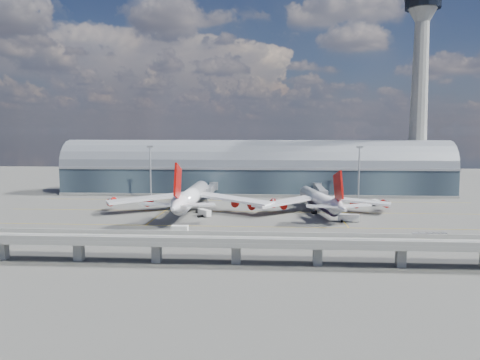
# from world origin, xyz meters

# --- Properties ---
(ground) EXTENTS (500.00, 500.00, 0.00)m
(ground) POSITION_xyz_m (0.00, 0.00, 0.00)
(ground) COLOR #474744
(ground) RESTS_ON ground
(taxi_lines) EXTENTS (200.00, 80.12, 0.01)m
(taxi_lines) POSITION_xyz_m (0.00, 22.11, 0.01)
(taxi_lines) COLOR gold
(taxi_lines) RESTS_ON ground
(terminal) EXTENTS (200.00, 30.00, 28.00)m
(terminal) POSITION_xyz_m (0.00, 77.99, 11.34)
(terminal) COLOR #212B37
(terminal) RESTS_ON ground
(control_tower) EXTENTS (19.00, 19.00, 103.00)m
(control_tower) POSITION_xyz_m (85.00, 83.00, 51.64)
(control_tower) COLOR gray
(control_tower) RESTS_ON ground
(guideway) EXTENTS (220.00, 8.50, 7.20)m
(guideway) POSITION_xyz_m (-0.00, -55.00, 5.29)
(guideway) COLOR gray
(guideway) RESTS_ON ground
(floodlight_mast_left) EXTENTS (3.00, 0.70, 25.70)m
(floodlight_mast_left) POSITION_xyz_m (-50.00, 55.00, 13.63)
(floodlight_mast_left) COLOR gray
(floodlight_mast_left) RESTS_ON ground
(floodlight_mast_right) EXTENTS (3.00, 0.70, 25.70)m
(floodlight_mast_right) POSITION_xyz_m (50.00, 55.00, 13.63)
(floodlight_mast_right) COLOR gray
(floodlight_mast_right) RESTS_ON ground
(airliner_left) EXTENTS (69.73, 73.19, 22.37)m
(airliner_left) POSITION_xyz_m (-23.70, 17.03, 6.39)
(airliner_left) COLOR white
(airliner_left) RESTS_ON ground
(airliner_right) EXTENTS (58.32, 61.02, 19.42)m
(airliner_right) POSITION_xyz_m (28.26, 19.35, 5.04)
(airliner_right) COLOR white
(airliner_right) RESTS_ON ground
(jet_bridge_left) EXTENTS (4.40, 28.00, 7.25)m
(jet_bridge_left) POSITION_xyz_m (-20.22, 53.12, 5.18)
(jet_bridge_left) COLOR gray
(jet_bridge_left) RESTS_ON ground
(jet_bridge_right) EXTENTS (4.40, 32.00, 7.25)m
(jet_bridge_right) POSITION_xyz_m (31.48, 51.18, 5.18)
(jet_bridge_right) COLOR gray
(jet_bridge_right) RESTS_ON ground
(service_truck_0) EXTENTS (5.79, 6.37, 2.69)m
(service_truck_0) POSITION_xyz_m (-16.91, 8.07, 1.39)
(service_truck_0) COLOR silver
(service_truck_0) RESTS_ON ground
(service_truck_1) EXTENTS (5.28, 2.73, 3.02)m
(service_truck_1) POSITION_xyz_m (-20.10, -24.45, 1.52)
(service_truck_1) COLOR silver
(service_truck_1) RESTS_ON ground
(service_truck_2) EXTENTS (7.84, 3.58, 2.74)m
(service_truck_2) POSITION_xyz_m (36.62, 1.03, 1.43)
(service_truck_2) COLOR silver
(service_truck_2) RESTS_ON ground
(service_truck_4) EXTENTS (3.66, 4.98, 2.63)m
(service_truck_4) POSITION_xyz_m (54.63, 39.02, 1.32)
(service_truck_4) COLOR silver
(service_truck_4) RESTS_ON ground
(service_truck_5) EXTENTS (6.41, 6.43, 3.17)m
(service_truck_5) POSITION_xyz_m (-34.40, 46.55, 1.62)
(service_truck_5) COLOR silver
(service_truck_5) RESTS_ON ground
(cargo_train_0) EXTENTS (7.31, 3.97, 1.62)m
(cargo_train_0) POSITION_xyz_m (20.05, -31.27, 0.84)
(cargo_train_0) COLOR gray
(cargo_train_0) RESTS_ON ground
(cargo_train_1) EXTENTS (11.12, 2.51, 1.47)m
(cargo_train_1) POSITION_xyz_m (57.61, -22.45, 0.76)
(cargo_train_1) COLOR gray
(cargo_train_1) RESTS_ON ground
(cargo_train_2) EXTENTS (11.08, 3.51, 1.82)m
(cargo_train_2) POSITION_xyz_m (45.27, -29.24, 0.95)
(cargo_train_2) COLOR gray
(cargo_train_2) RESTS_ON ground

